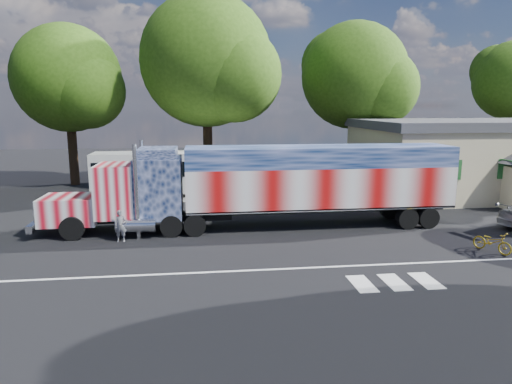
{
  "coord_description": "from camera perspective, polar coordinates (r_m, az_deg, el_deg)",
  "views": [
    {
      "loc": [
        -2.8,
        -19.42,
        6.19
      ],
      "look_at": [
        0.0,
        3.0,
        1.9
      ],
      "focal_mm": 32.0,
      "sensor_mm": 36.0,
      "label": 1
    }
  ],
  "objects": [
    {
      "name": "semi_truck",
      "position": [
        23.19,
        1.7,
        1.08
      ],
      "size": [
        20.95,
        3.31,
        4.47
      ],
      "color": "black",
      "rests_on": "ground"
    },
    {
      "name": "tree_n_mid",
      "position": [
        34.86,
        -5.96,
        15.93
      ],
      "size": [
        10.15,
        9.67,
        14.27
      ],
      "color": "black",
      "rests_on": "ground"
    },
    {
      "name": "coach_bus",
      "position": [
        31.0,
        -9.92,
        2.14
      ],
      "size": [
        10.84,
        2.52,
        3.15
      ],
      "color": "silver",
      "rests_on": "ground"
    },
    {
      "name": "ground",
      "position": [
        20.58,
        1.04,
        -6.76
      ],
      "size": [
        100.0,
        100.0,
        0.0
      ],
      "primitive_type": "plane",
      "color": "black"
    },
    {
      "name": "tree_nw_a",
      "position": [
        38.56,
        -22.31,
        12.92
      ],
      "size": [
        8.55,
        8.15,
        12.31
      ],
      "color": "black",
      "rests_on": "ground"
    },
    {
      "name": "lane_markings",
      "position": [
        17.42,
        8.5,
        -10.16
      ],
      "size": [
        30.0,
        2.67,
        0.01
      ],
      "color": "silver",
      "rests_on": "ground"
    },
    {
      "name": "bicycle",
      "position": [
        22.1,
        27.43,
        -5.55
      ],
      "size": [
        1.29,
        1.79,
        0.89
      ],
      "primitive_type": "imported",
      "rotation": [
        0.0,
        0.0,
        0.46
      ],
      "color": "gold",
      "rests_on": "ground"
    },
    {
      "name": "tree_ne_a",
      "position": [
        39.59,
        12.45,
        13.92
      ],
      "size": [
        9.15,
        8.72,
        12.97
      ],
      "color": "black",
      "rests_on": "ground"
    },
    {
      "name": "woman",
      "position": [
        21.93,
        -16.58,
        -4.1
      ],
      "size": [
        0.55,
        0.38,
        1.48
      ],
      "primitive_type": "imported",
      "rotation": [
        0.0,
        0.0,
        -0.04
      ],
      "color": "slate",
      "rests_on": "ground"
    }
  ]
}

